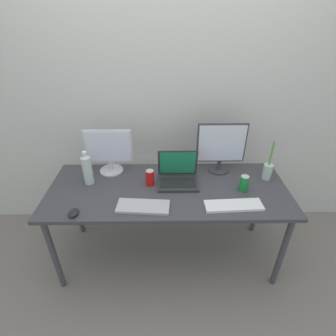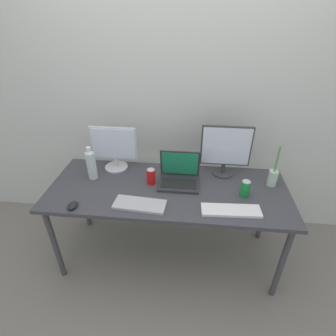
{
  "view_description": "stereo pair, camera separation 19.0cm",
  "coord_description": "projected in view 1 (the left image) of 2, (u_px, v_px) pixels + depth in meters",
  "views": [
    {
      "loc": [
        -0.02,
        -1.62,
        1.92
      ],
      "look_at": [
        0.0,
        0.0,
        0.92
      ],
      "focal_mm": 28.0,
      "sensor_mm": 36.0,
      "label": 1
    },
    {
      "loc": [
        0.17,
        -1.61,
        1.92
      ],
      "look_at": [
        0.0,
        0.0,
        0.92
      ],
      "focal_mm": 28.0,
      "sensor_mm": 36.0,
      "label": 2
    }
  ],
  "objects": [
    {
      "name": "monitor_center",
      "position": [
        221.0,
        146.0,
        2.09
      ],
      "size": [
        0.39,
        0.17,
        0.42
      ],
      "color": "#38383D",
      "rests_on": "work_desk"
    },
    {
      "name": "mouse_by_keyboard",
      "position": [
        74.0,
        213.0,
        1.73
      ],
      "size": [
        0.07,
        0.1,
        0.03
      ],
      "primitive_type": "ellipsoid",
      "rotation": [
        0.0,
        0.0,
        -0.09
      ],
      "color": "black",
      "rests_on": "work_desk"
    },
    {
      "name": "laptop_silver",
      "position": [
        178.0,
        175.0,
        2.04
      ],
      "size": [
        0.31,
        0.24,
        0.25
      ],
      "color": "#2D2D33",
      "rests_on": "work_desk"
    },
    {
      "name": "monitor_left",
      "position": [
        109.0,
        151.0,
        2.1
      ],
      "size": [
        0.38,
        0.19,
        0.37
      ],
      "color": "silver",
      "rests_on": "work_desk"
    },
    {
      "name": "keyboard_main",
      "position": [
        143.0,
        207.0,
        1.79
      ],
      "size": [
        0.37,
        0.17,
        0.02
      ],
      "primitive_type": "cube",
      "rotation": [
        0.0,
        0.0,
        -0.08
      ],
      "color": "#B2B2B7",
      "rests_on": "work_desk"
    },
    {
      "name": "soda_can_by_laptop",
      "position": [
        150.0,
        178.0,
        2.0
      ],
      "size": [
        0.07,
        0.07,
        0.13
      ],
      "color": "red",
      "rests_on": "work_desk"
    },
    {
      "name": "ground_plane",
      "position": [
        168.0,
        254.0,
        2.38
      ],
      "size": [
        16.0,
        16.0,
        0.0
      ],
      "primitive_type": "plane",
      "color": "gray"
    },
    {
      "name": "work_desk",
      "position": [
        168.0,
        194.0,
        2.03
      ],
      "size": [
        1.82,
        0.72,
        0.74
      ],
      "color": "#424247",
      "rests_on": "ground"
    },
    {
      "name": "soda_can_near_keyboard",
      "position": [
        244.0,
        183.0,
        1.94
      ],
      "size": [
        0.07,
        0.07,
        0.13
      ],
      "color": "#197F33",
      "rests_on": "work_desk"
    },
    {
      "name": "keyboard_aux",
      "position": [
        234.0,
        205.0,
        1.8
      ],
      "size": [
        0.4,
        0.14,
        0.02
      ],
      "primitive_type": "cube",
      "rotation": [
        0.0,
        0.0,
        0.05
      ],
      "color": "white",
      "rests_on": "work_desk"
    },
    {
      "name": "wall_back",
      "position": [
        167.0,
        93.0,
        2.2
      ],
      "size": [
        7.0,
        0.08,
        2.6
      ],
      "primitive_type": "cube",
      "color": "silver",
      "rests_on": "ground"
    },
    {
      "name": "bamboo_vase",
      "position": [
        267.0,
        170.0,
        2.07
      ],
      "size": [
        0.07,
        0.07,
        0.33
      ],
      "color": "#B2D1B7",
      "rests_on": "work_desk"
    },
    {
      "name": "water_bottle",
      "position": [
        87.0,
        169.0,
        1.99
      ],
      "size": [
        0.07,
        0.07,
        0.28
      ],
      "color": "silver",
      "rests_on": "work_desk"
    }
  ]
}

